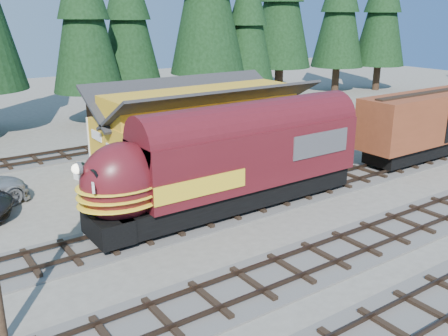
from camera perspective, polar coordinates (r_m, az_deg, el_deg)
ground at (r=23.06m, az=12.03°, el=-6.56°), size 120.00×120.00×0.00m
track_siding at (r=32.76m, az=19.01°, el=0.28°), size 68.00×3.20×0.33m
track_spur at (r=33.88m, az=-23.92°, el=0.26°), size 32.00×3.20×0.33m
depot at (r=29.86m, az=-2.40°, el=5.38°), size 12.80×7.00×5.30m
conifer_backdrop at (r=44.68m, az=-6.13°, el=18.60°), size 78.50×22.12×17.25m
locomotive at (r=23.17m, az=0.02°, el=0.15°), size 14.49×2.88×3.94m
boxcar at (r=35.25m, az=23.06°, el=5.00°), size 12.68×2.72×3.99m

